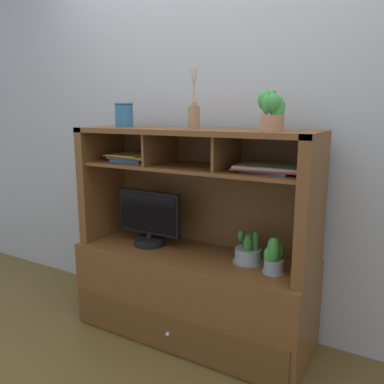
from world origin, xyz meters
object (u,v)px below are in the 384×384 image
(tv_monitor, at_px, (149,221))
(diffuser_bottle, at_px, (194,116))
(magazine_stack_centre, at_px, (270,168))
(potted_orchid, at_px, (249,251))
(ceramic_vase, at_px, (124,115))
(magazine_stack_left, at_px, (134,157))
(potted_succulent, at_px, (272,111))
(media_console, at_px, (192,273))
(potted_fern, at_px, (274,256))

(tv_monitor, height_order, diffuser_bottle, diffuser_bottle)
(magazine_stack_centre, bearing_deg, potted_orchid, 166.38)
(ceramic_vase, bearing_deg, magazine_stack_centre, 1.21)
(magazine_stack_left, height_order, potted_succulent, potted_succulent)
(tv_monitor, height_order, ceramic_vase, ceramic_vase)
(potted_orchid, xyz_separation_m, diffuser_bottle, (-0.36, 0.00, 0.75))
(ceramic_vase, bearing_deg, potted_orchid, 3.29)
(potted_succulent, bearing_deg, potted_orchid, 168.92)
(magazine_stack_left, relative_size, ceramic_vase, 2.39)
(potted_orchid, distance_m, ceramic_vase, 1.12)
(media_console, relative_size, magazine_stack_left, 4.02)
(tv_monitor, xyz_separation_m, magazine_stack_centre, (0.78, 0.02, 0.39))
(tv_monitor, distance_m, potted_fern, 0.83)
(media_console, bearing_deg, potted_orchid, 2.44)
(tv_monitor, relative_size, diffuser_bottle, 1.36)
(potted_fern, bearing_deg, potted_orchid, 157.47)
(potted_orchid, distance_m, potted_fern, 0.19)
(magazine_stack_centre, height_order, potted_succulent, potted_succulent)
(potted_fern, bearing_deg, diffuser_bottle, 172.36)
(tv_monitor, xyz_separation_m, potted_orchid, (0.66, 0.04, -0.09))
(potted_fern, distance_m, ceramic_vase, 1.24)
(diffuser_bottle, bearing_deg, potted_fern, -7.64)
(media_console, distance_m, potted_fern, 0.58)
(potted_fern, bearing_deg, media_console, 174.05)
(media_console, height_order, tv_monitor, media_console)
(potted_orchid, relative_size, magazine_stack_left, 0.51)
(media_console, bearing_deg, tv_monitor, -174.73)
(magazine_stack_centre, bearing_deg, ceramic_vase, -178.79)
(potted_fern, distance_m, potted_succulent, 0.75)
(potted_orchid, bearing_deg, media_console, -177.56)
(magazine_stack_centre, relative_size, ceramic_vase, 2.43)
(tv_monitor, relative_size, potted_succulent, 2.18)
(media_console, relative_size, potted_succulent, 7.02)
(diffuser_bottle, bearing_deg, magazine_stack_left, -178.89)
(potted_fern, xyz_separation_m, magazine_stack_left, (-0.96, 0.06, 0.46))
(potted_succulent, relative_size, ceramic_vase, 1.37)
(magazine_stack_left, xyz_separation_m, potted_succulent, (0.91, -0.01, 0.29))
(media_console, xyz_separation_m, magazine_stack_left, (-0.44, 0.01, 0.69))
(ceramic_vase, bearing_deg, media_console, 3.94)
(tv_monitor, bearing_deg, ceramic_vase, -178.45)
(potted_orchid, distance_m, potted_succulent, 0.79)
(tv_monitor, distance_m, magazine_stack_left, 0.42)
(potted_succulent, bearing_deg, diffuser_bottle, 177.28)
(ceramic_vase, bearing_deg, diffuser_bottle, 5.84)
(potted_orchid, relative_size, potted_succulent, 0.90)
(potted_orchid, bearing_deg, tv_monitor, -176.26)
(magazine_stack_centre, bearing_deg, diffuser_bottle, 176.57)
(potted_fern, distance_m, diffuser_bottle, 0.89)
(magazine_stack_left, relative_size, potted_succulent, 1.75)
(magazine_stack_centre, xyz_separation_m, diffuser_bottle, (-0.47, 0.03, 0.26))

